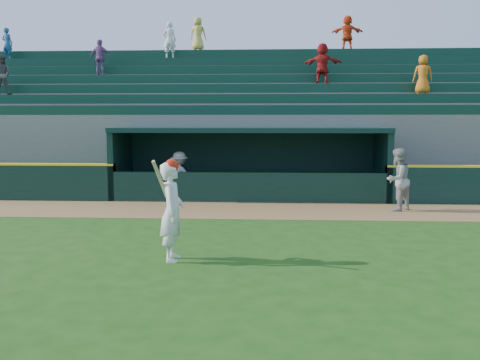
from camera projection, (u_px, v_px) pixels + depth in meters
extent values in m
plane|color=#1E4511|center=(236.00, 250.00, 11.28)|extent=(120.00, 120.00, 0.00)
cube|color=olive|center=(246.00, 210.00, 16.15)|extent=(40.00, 3.00, 0.01)
imported|color=#999894|center=(397.00, 180.00, 16.00)|extent=(1.15, 1.14, 1.88)
imported|color=#9D9D98|center=(179.00, 176.00, 18.18)|extent=(1.21, 0.94, 1.65)
cube|color=slate|center=(250.00, 197.00, 18.92)|extent=(9.00, 2.60, 0.04)
cube|color=black|center=(121.00, 164.00, 19.05)|extent=(0.20, 2.60, 2.30)
cube|color=black|center=(382.00, 165.00, 18.54)|extent=(0.20, 2.60, 2.30)
cube|color=black|center=(251.00, 162.00, 20.08)|extent=(9.40, 0.20, 2.30)
cube|color=black|center=(250.00, 130.00, 18.66)|extent=(9.40, 2.80, 0.16)
cube|color=black|center=(248.00, 187.00, 17.66)|extent=(9.00, 0.16, 1.00)
cube|color=brown|center=(251.00, 187.00, 19.69)|extent=(8.40, 0.45, 0.10)
cube|color=slate|center=(252.00, 153.00, 20.57)|extent=(34.00, 0.85, 2.91)
cube|color=#0F3828|center=(252.00, 110.00, 20.27)|extent=(34.00, 0.60, 0.36)
cube|color=slate|center=(252.00, 146.00, 21.39)|extent=(34.00, 0.85, 3.36)
cube|color=#0F3828|center=(252.00, 99.00, 21.06)|extent=(34.00, 0.60, 0.36)
cube|color=slate|center=(253.00, 140.00, 22.21)|extent=(34.00, 0.85, 3.81)
cube|color=#0F3828|center=(253.00, 89.00, 21.85)|extent=(34.00, 0.60, 0.36)
cube|color=slate|center=(254.00, 134.00, 23.02)|extent=(34.00, 0.85, 4.26)
cube|color=#0F3828|center=(254.00, 79.00, 22.65)|extent=(34.00, 0.60, 0.36)
cube|color=slate|center=(254.00, 128.00, 23.84)|extent=(34.00, 0.85, 4.71)
cube|color=#0F3828|center=(254.00, 70.00, 23.44)|extent=(34.00, 0.60, 0.36)
cube|color=slate|center=(255.00, 123.00, 24.66)|extent=(34.00, 0.85, 5.16)
cube|color=#0F3828|center=(255.00, 62.00, 24.23)|extent=(34.00, 0.60, 0.36)
cube|color=slate|center=(255.00, 118.00, 25.48)|extent=(34.00, 0.85, 5.61)
cube|color=#0F3828|center=(256.00, 54.00, 25.02)|extent=(34.00, 0.60, 0.36)
cube|color=slate|center=(256.00, 118.00, 26.05)|extent=(34.50, 0.30, 5.61)
imported|color=orange|center=(423.00, 74.00, 20.61)|extent=(0.78, 0.56, 1.49)
imported|color=#A61A19|center=(322.00, 64.00, 21.60)|extent=(1.58, 0.82, 1.63)
imported|color=#255289|center=(7.00, 44.00, 24.80)|extent=(0.59, 0.45, 1.45)
imported|color=#4E4E4E|center=(1.00, 75.00, 21.54)|extent=(0.89, 0.76, 1.61)
imported|color=gold|center=(198.00, 34.00, 25.09)|extent=(0.80, 0.57, 1.54)
imported|color=#85538F|center=(100.00, 58.00, 22.93)|extent=(0.91, 0.41, 1.53)
imported|color=#E54519|center=(347.00, 33.00, 24.70)|extent=(1.46, 0.55, 1.54)
imported|color=white|center=(169.00, 40.00, 24.36)|extent=(0.62, 0.42, 1.64)
imported|color=white|center=(172.00, 212.00, 10.33)|extent=(0.49, 0.72, 1.92)
sphere|color=red|center=(172.00, 166.00, 10.23)|extent=(0.27, 0.27, 0.27)
cylinder|color=tan|center=(160.00, 179.00, 10.04)|extent=(0.23, 0.50, 0.76)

